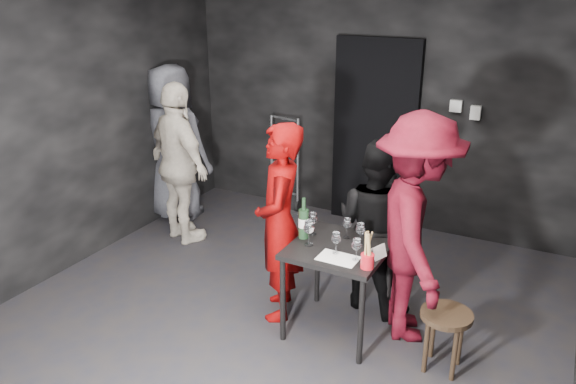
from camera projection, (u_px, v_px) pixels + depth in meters
The scene contains 24 objects.
floor at pixel (269, 326), 4.61m from camera, with size 4.50×5.00×0.02m, color black.
wall_back at pixel (378, 106), 6.20m from camera, with size 4.50×0.04×2.70m, color black.
wall_left at pixel (51, 134), 5.09m from camera, with size 0.04×5.00×2.70m, color black.
doorway at pixel (375, 134), 6.25m from camera, with size 0.95×0.10×2.10m, color black.
wallbox_upper at pixel (456, 106), 5.75m from camera, with size 0.12×0.06×0.12m, color #B7B7B2.
wallbox_lower at pixel (476, 113), 5.69m from camera, with size 0.10×0.06×0.14m, color #B7B7B2.
hand_truck at pixel (283, 194), 6.83m from camera, with size 0.39×0.33×1.17m.
tasting_table at pixel (338, 258), 4.34m from camera, with size 0.72×0.72×0.75m.
stool at pixel (446, 323), 3.99m from camera, with size 0.37×0.37×0.47m.
server_red at pixel (280, 213), 4.50m from camera, with size 0.66×0.44×1.82m, color #760203.
woman_black at pixel (375, 227), 4.68m from camera, with size 0.72×0.39×1.48m, color black.
man_maroon at pixel (418, 207), 4.17m from camera, with size 1.40×0.65×2.16m, color #500914.
bystander_cream at pixel (179, 153), 5.81m from camera, with size 1.15×0.55×1.97m, color #F2E4CD.
bystander_grey at pixel (172, 128), 6.37m from camera, with size 1.06×0.58×2.16m, color slate.
tasting_mat at pixel (338, 258), 4.12m from camera, with size 0.29×0.20×0.00m, color white.
wine_glass_a at pixel (309, 232), 4.29m from camera, with size 0.08×0.08×0.22m, color white, non-canonical shape.
wine_glass_b at pixel (313, 222), 4.48m from camera, with size 0.08×0.08×0.20m, color white, non-canonical shape.
wine_glass_c at pixel (347, 227), 4.42m from camera, with size 0.07×0.07×0.18m, color white, non-canonical shape.
wine_glass_d at pixel (336, 242), 4.16m from camera, with size 0.07×0.07×0.19m, color white, non-canonical shape.
wine_glass_e at pixel (356, 248), 4.06m from camera, with size 0.07×0.07×0.19m, color white, non-canonical shape.
wine_glass_f at pixel (360, 233), 4.30m from camera, with size 0.08×0.08×0.20m, color white, non-canonical shape.
wine_bottle at pixel (304, 223), 4.41m from camera, with size 0.08×0.08×0.34m.
breadstick_cup at pixel (368, 251), 3.94m from camera, with size 0.10×0.10×0.30m.
reserved_card at pixel (376, 251), 4.12m from camera, with size 0.08×0.13×0.10m, color white, non-canonical shape.
Camera 1 is at (1.94, -3.39, 2.68)m, focal length 35.00 mm.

